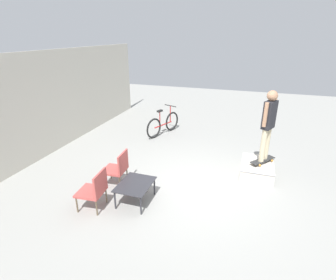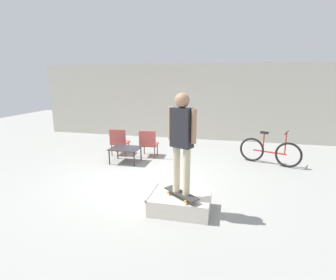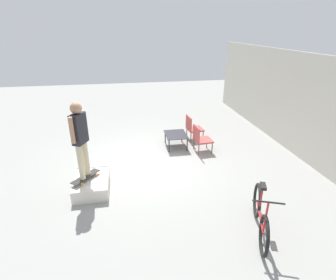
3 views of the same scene
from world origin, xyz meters
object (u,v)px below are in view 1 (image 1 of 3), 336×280
at_px(coffee_table, 135,186).
at_px(patio_chair_left, 95,189).
at_px(person_skater, 269,120).
at_px(patio_chair_right, 118,167).
at_px(skateboard_on_ramp, 263,160).
at_px(skate_ramp_box, 257,168).
at_px(bicycle, 163,124).

relative_size(coffee_table, patio_chair_left, 0.99).
bearing_deg(coffee_table, person_skater, -50.50).
bearing_deg(coffee_table, patio_chair_right, 53.92).
relative_size(skateboard_on_ramp, coffee_table, 0.85).
height_order(skateboard_on_ramp, coffee_table, coffee_table).
xyz_separation_m(coffee_table, patio_chair_right, (0.50, 0.68, 0.08)).
height_order(person_skater, coffee_table, person_skater).
distance_m(skate_ramp_box, person_skater, 1.32).
bearing_deg(patio_chair_left, person_skater, 123.55).
bearing_deg(person_skater, patio_chair_left, 153.56).
relative_size(skate_ramp_box, patio_chair_right, 1.31).
distance_m(skate_ramp_box, bicycle, 3.86).
relative_size(skate_ramp_box, coffee_table, 1.32).
distance_m(person_skater, bicycle, 4.08).
xyz_separation_m(skate_ramp_box, patio_chair_right, (-1.61, 3.18, 0.31)).
bearing_deg(patio_chair_right, skate_ramp_box, 112.71).
distance_m(skateboard_on_ramp, patio_chair_left, 4.21).
xyz_separation_m(coffee_table, patio_chair_left, (-0.48, 0.68, 0.08)).
bearing_deg(skate_ramp_box, patio_chair_left, 129.20).
bearing_deg(skate_ramp_box, bicycle, 58.74).
xyz_separation_m(coffee_table, bicycle, (4.11, 0.80, -0.01)).
bearing_deg(skateboard_on_ramp, patio_chair_left, 166.91).
relative_size(skateboard_on_ramp, patio_chair_left, 0.85).
relative_size(patio_chair_left, patio_chair_right, 1.00).
height_order(patio_chair_right, bicycle, bicycle).
bearing_deg(patio_chair_left, patio_chair_right, 174.89).
height_order(skate_ramp_box, patio_chair_left, patio_chair_left).
bearing_deg(patio_chair_left, skate_ramp_box, 124.09).
xyz_separation_m(patio_chair_left, bicycle, (4.59, 0.12, -0.09)).
bearing_deg(person_skater, coffee_table, 154.41).
xyz_separation_m(patio_chair_left, patio_chair_right, (0.98, -0.00, 0.00)).
height_order(skate_ramp_box, patio_chair_right, patio_chair_right).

